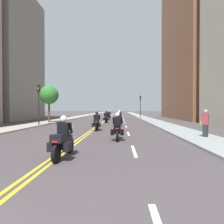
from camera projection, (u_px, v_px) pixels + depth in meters
ground_plane at (110, 116)px, 48.62m from camera, size 264.00×264.00×0.00m
sidewalk_left at (81, 116)px, 48.94m from camera, size 2.55×144.00×0.12m
sidewalk_right at (140, 116)px, 48.31m from camera, size 2.55×144.00×0.12m
centreline_yellow_inner at (110, 116)px, 48.63m from camera, size 0.12×132.00×0.01m
centreline_yellow_outer at (111, 116)px, 48.62m from camera, size 0.12×132.00×0.01m
lane_dashes_white at (124, 121)px, 29.51m from camera, size 0.14×56.40×0.01m
building_left_1 at (3, 56)px, 32.82m from camera, size 9.29×12.45×21.49m
building_right_1 at (192, 43)px, 37.51m from camera, size 7.28×20.99×29.07m
motorcycle_0 at (63, 141)px, 7.25m from camera, size 0.78×2.17×1.59m
motorcycle_1 at (117, 129)px, 11.57m from camera, size 0.76×2.14×1.63m
motorcycle_2 at (97, 123)px, 16.70m from camera, size 0.77×2.10×1.64m
motorcycle_3 at (119, 120)px, 21.24m from camera, size 0.77×2.18×1.60m
motorcycle_4 at (106, 118)px, 26.33m from camera, size 0.78×2.06×1.58m
motorcycle_5 at (119, 117)px, 30.49m from camera, size 0.77×2.12×1.66m
motorcycle_6 at (109, 116)px, 35.02m from camera, size 0.77×2.07×1.64m
motorcycle_7 at (119, 115)px, 39.75m from camera, size 0.76×2.26×1.65m
traffic_light_near at (39, 97)px, 21.39m from camera, size 0.28×0.38×4.50m
traffic_light_far at (140, 103)px, 39.46m from camera, size 0.28×0.38×4.54m
pedestrian_0 at (205, 124)px, 12.04m from camera, size 0.47×0.44×1.81m
street_tree_0 at (49, 95)px, 25.58m from camera, size 2.46×2.46×4.95m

